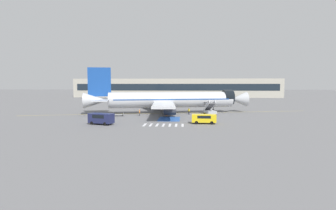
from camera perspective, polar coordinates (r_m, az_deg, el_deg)
The scene contains 22 objects.
ground_plane at distance 70.51m, azimuth 1.88°, elevation -1.71°, with size 600.00×600.00×0.00m, color slate.
apron_leadline_yellow at distance 69.80m, azimuth 0.80°, elevation -1.77°, with size 0.20×76.91×0.01m, color gold.
apron_stand_patch_blue at distance 58.09m, azimuth 0.27°, elevation -3.05°, with size 4.74×8.09×0.01m, color #2856A8.
apron_walkway_bar_0 at distance 49.93m, azimuth -5.12°, elevation -4.32°, with size 0.44×3.60×0.01m, color silver.
apron_walkway_bar_1 at distance 49.77m, azimuth -3.75°, elevation -4.34°, with size 0.44×3.60×0.01m, color silver.
apron_walkway_bar_2 at distance 49.64m, azimuth -2.37°, elevation -4.36°, with size 0.44×3.60×0.01m, color silver.
apron_walkway_bar_3 at distance 49.53m, azimuth -0.99°, elevation -4.37°, with size 0.44×3.60×0.01m, color silver.
apron_walkway_bar_4 at distance 49.45m, azimuth 0.40°, elevation -4.39°, with size 0.44×3.60×0.01m, color silver.
apron_walkway_bar_5 at distance 49.41m, azimuth 1.80°, elevation -4.40°, with size 0.44×3.60×0.01m, color silver.
apron_walkway_bar_6 at distance 49.39m, azimuth 3.19°, elevation -4.41°, with size 0.44×3.60×0.01m, color silver.
airliner at distance 69.39m, azimuth 0.25°, elevation 1.12°, with size 43.42×34.54×11.91m.
boarding_stairs_forward at distance 67.36m, azimuth 9.07°, elevation -1.23°, with size 3.15×5.52×3.86m.
fuel_tanker at distance 90.50m, azimuth -4.47°, elevation 0.83°, with size 3.42×9.75×3.63m.
service_van_0 at distance 51.63m, azimuth -14.35°, elevation -2.73°, with size 5.14×3.38×2.13m.
service_van_1 at distance 51.54m, azimuth 7.84°, elevation -2.82°, with size 4.78×2.16×1.83m.
baggage_cart at distance 64.70m, azimuth -10.75°, elevation -2.13°, with size 2.84×1.98×0.87m.
ground_crew_0 at distance 66.92m, azimuth 4.58°, elevation -1.25°, with size 0.46×0.47×1.64m.
ground_crew_1 at distance 63.81m, azimuth -6.22°, elevation -1.57°, with size 0.28×0.45×1.60m.
traffic_cone_0 at distance 61.46m, azimuth 10.18°, elevation -2.47°, with size 0.46×0.46×0.51m.
traffic_cone_1 at distance 64.58m, azimuth -0.30°, elevation -2.08°, with size 0.41×0.41×0.46m.
traffic_cone_2 at distance 59.16m, azimuth 6.98°, elevation -2.62°, with size 0.60×0.60×0.67m.
terminal_building at distance 155.98m, azimuth 1.87°, elevation 3.73°, with size 120.81×12.10×10.88m.
Camera 1 is at (1.89, -70.06, 7.69)m, focal length 28.00 mm.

